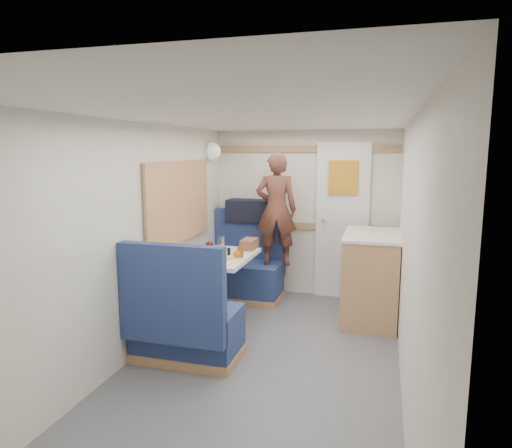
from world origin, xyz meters
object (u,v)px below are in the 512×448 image
(dome_light, at_px, (212,151))
(tumbler_right, at_px, (220,250))
(cheese_block, at_px, (226,258))
(bread_loaf, at_px, (249,244))
(bench_far, at_px, (245,274))
(tumbler_mid, at_px, (221,242))
(tray, at_px, (217,263))
(beer_glass, at_px, (241,252))
(wine_glass, at_px, (209,246))
(person, at_px, (276,209))
(galley_counter, at_px, (371,276))
(duffel_bag, at_px, (250,210))
(pepper_grinder, at_px, (229,252))
(bench_near, at_px, (184,327))
(tumbler_left, at_px, (204,254))
(orange_fruit, at_px, (237,254))
(salt_grinder, at_px, (221,248))
(dinette_table, at_px, (220,270))

(dome_light, distance_m, tumbler_right, 1.33)
(cheese_block, bearing_deg, bread_loaf, 85.71)
(bench_far, xyz_separation_m, tumbler_mid, (-0.12, -0.49, 0.48))
(tray, xyz_separation_m, tumbler_right, (-0.10, 0.36, 0.04))
(tumbler_right, xyz_separation_m, beer_glass, (0.23, -0.05, -0.00))
(wine_glass, bearing_deg, person, 65.47)
(cheese_block, bearing_deg, wine_glass, 149.88)
(galley_counter, xyz_separation_m, duffel_bag, (-1.48, 0.57, 0.57))
(dome_light, relative_size, bread_loaf, 0.78)
(bench_far, relative_size, person, 0.81)
(pepper_grinder, bearing_deg, cheese_block, -78.03)
(bench_near, xyz_separation_m, pepper_grinder, (0.10, 0.85, 0.46))
(tumbler_left, xyz_separation_m, tumbler_right, (0.08, 0.24, -0.01))
(tumbler_mid, bearing_deg, orange_fruit, -55.53)
(person, relative_size, beer_glass, 12.99)
(bench_far, distance_m, salt_grinder, 0.86)
(duffel_bag, bearing_deg, wine_glass, -92.28)
(pepper_grinder, bearing_deg, dome_light, 119.78)
(orange_fruit, xyz_separation_m, beer_glass, (0.00, 0.11, -0.00))
(bench_near, height_order, tray, bench_near)
(pepper_grinder, bearing_deg, bench_far, 96.68)
(dome_light, bearing_deg, tray, -67.79)
(person, height_order, salt_grinder, person)
(duffel_bag, distance_m, tumbler_left, 1.35)
(bench_near, height_order, wine_glass, bench_near)
(cheese_block, distance_m, tumbler_left, 0.25)
(galley_counter, height_order, bread_loaf, galley_counter)
(duffel_bag, bearing_deg, bench_far, -87.70)
(dome_light, height_order, duffel_bag, dome_light)
(person, distance_m, tray, 1.25)
(bench_near, height_order, tumbler_left, bench_near)
(bench_near, xyz_separation_m, wine_glass, (-0.06, 0.74, 0.54))
(duffel_bag, height_order, pepper_grinder, duffel_bag)
(tumbler_mid, distance_m, bread_loaf, 0.32)
(person, distance_m, tumbler_left, 1.19)
(dome_light, height_order, galley_counter, dome_light)
(tumbler_left, height_order, tumbler_right, tumbler_left)
(tumbler_right, relative_size, salt_grinder, 1.20)
(pepper_grinder, bearing_deg, galley_counter, 22.32)
(orange_fruit, bearing_deg, salt_grinder, 135.00)
(dome_light, xyz_separation_m, salt_grinder, (0.36, -0.72, -0.99))
(tumbler_left, distance_m, salt_grinder, 0.34)
(bread_loaf, bearing_deg, dome_light, 141.18)
(beer_glass, bearing_deg, bench_near, -104.79)
(dinette_table, xyz_separation_m, dome_light, (-0.39, 0.85, 1.18))
(galley_counter, xyz_separation_m, tumbler_left, (-1.56, -0.75, 0.31))
(dome_light, height_order, tray, dome_light)
(bench_far, height_order, galley_counter, bench_far)
(person, bearing_deg, tumbler_mid, 32.04)
(bread_loaf, bearing_deg, bench_near, -99.18)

